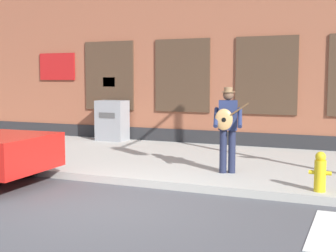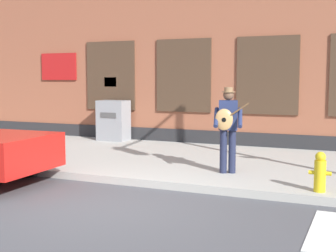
% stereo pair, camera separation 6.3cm
% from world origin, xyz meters
% --- Properties ---
extents(ground_plane, '(160.00, 160.00, 0.00)m').
position_xyz_m(ground_plane, '(0.00, 0.00, 0.00)').
color(ground_plane, '#4C4C51').
extents(sidewalk, '(28.00, 5.24, 0.15)m').
position_xyz_m(sidewalk, '(0.00, 4.05, 0.08)').
color(sidewalk, '#ADAAA3').
rests_on(sidewalk, ground).
extents(building_backdrop, '(28.00, 4.06, 7.25)m').
position_xyz_m(building_backdrop, '(-0.00, 8.67, 3.62)').
color(building_backdrop, '#99563D').
rests_on(building_backdrop, ground).
extents(busker, '(0.77, 0.64, 1.77)m').
position_xyz_m(busker, '(1.27, 2.68, 1.17)').
color(busker, '#1E233D').
rests_on(busker, sidewalk).
extents(utility_box, '(0.92, 0.63, 1.26)m').
position_xyz_m(utility_box, '(-3.46, 6.22, 0.78)').
color(utility_box, gray).
rests_on(utility_box, sidewalk).
extents(fire_hydrant, '(0.38, 0.20, 0.70)m').
position_xyz_m(fire_hydrant, '(3.19, 1.78, 0.50)').
color(fire_hydrant, gold).
rests_on(fire_hydrant, sidewalk).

